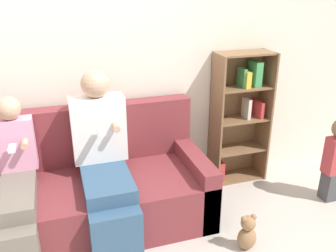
# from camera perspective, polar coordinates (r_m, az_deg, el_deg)

# --- Properties ---
(back_wall) EXTENTS (10.00, 0.06, 2.55)m
(back_wall) POSITION_cam_1_polar(r_m,az_deg,el_deg) (3.08, -12.96, 10.36)
(back_wall) COLOR silver
(back_wall) RESTS_ON ground_plane
(couch) EXTENTS (2.16, 0.86, 0.92)m
(couch) POSITION_cam_1_polar(r_m,az_deg,el_deg) (3.01, -14.95, -10.43)
(couch) COLOR maroon
(couch) RESTS_ON ground_plane
(adult_seated) EXTENTS (0.42, 0.81, 1.26)m
(adult_seated) POSITION_cam_1_polar(r_m,az_deg,el_deg) (2.76, -10.31, -4.60)
(adult_seated) COLOR #335170
(adult_seated) RESTS_ON ground_plane
(child_seated) EXTENTS (0.30, 0.82, 1.11)m
(child_seated) POSITION_cam_1_polar(r_m,az_deg,el_deg) (2.78, -23.18, -8.28)
(child_seated) COLOR #70665B
(child_seated) RESTS_ON ground_plane
(bookshelf) EXTENTS (0.54, 0.27, 1.29)m
(bookshelf) POSITION_cam_1_polar(r_m,az_deg,el_deg) (3.53, 11.36, 1.77)
(bookshelf) COLOR brown
(bookshelf) RESTS_ON ground_plane
(teddy_bear) EXTENTS (0.15, 0.12, 0.30)m
(teddy_bear) POSITION_cam_1_polar(r_m,az_deg,el_deg) (2.82, 12.60, -16.44)
(teddy_bear) COLOR #936B47
(teddy_bear) RESTS_ON ground_plane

